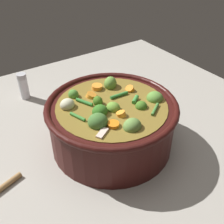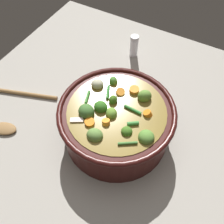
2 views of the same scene
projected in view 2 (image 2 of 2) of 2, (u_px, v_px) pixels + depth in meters
name	position (u px, v px, depth m)	size (l,w,h in m)	color
ground_plane	(116.00, 134.00, 0.80)	(1.10, 1.10, 0.00)	#9E998E
cooking_pot	(116.00, 122.00, 0.74)	(0.33, 0.33, 0.15)	#38110F
wooden_spoon	(12.00, 112.00, 0.84)	(0.24, 0.22, 0.01)	olive
salt_shaker	(134.00, 46.00, 0.97)	(0.03, 0.03, 0.09)	silver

